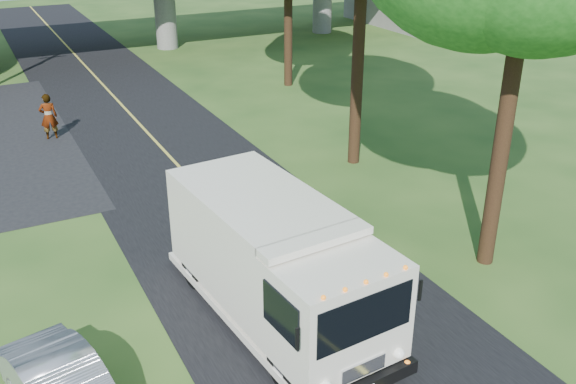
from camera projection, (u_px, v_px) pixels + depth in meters
ground at (336, 336)px, 15.04m from camera, size 120.00×120.00×0.00m
road at (193, 182)px, 23.11m from camera, size 7.00×90.00×0.02m
lane_line at (193, 181)px, 23.10m from camera, size 0.12×90.00×0.01m
step_van at (275, 259)px, 15.04m from camera, size 3.22×7.37×3.01m
pedestrian at (49, 117)px, 26.80m from camera, size 0.75×0.53×1.96m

